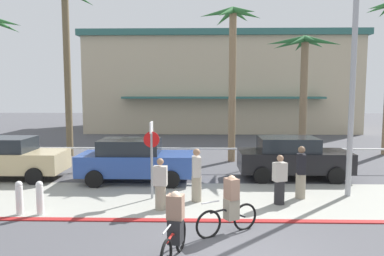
{
  "coord_description": "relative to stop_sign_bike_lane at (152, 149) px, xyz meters",
  "views": [
    {
      "loc": [
        -0.68,
        -7.49,
        3.57
      ],
      "look_at": [
        -1.0,
        6.0,
        2.18
      ],
      "focal_mm": 34.13,
      "sensor_mm": 36.0,
      "label": 1
    }
  ],
  "objects": [
    {
      "name": "car_blue_1",
      "position": [
        -0.95,
        2.23,
        -0.81
      ],
      "size": [
        4.4,
        2.02,
        1.69
      ],
      "color": "#284793",
      "rests_on": "ground"
    },
    {
      "name": "palm_tree_3",
      "position": [
        3.16,
        6.54,
        3.86
      ],
      "size": [
        3.04,
        3.27,
        7.62
      ],
      "color": "#846B4C",
      "rests_on": "ground"
    },
    {
      "name": "curb_paint",
      "position": [
        2.27,
        -2.01,
        -1.66
      ],
      "size": [
        44.0,
        0.24,
        0.03
      ],
      "primitive_type": "cube",
      "color": "maroon",
      "rests_on": "ground"
    },
    {
      "name": "ground_plane",
      "position": [
        2.27,
        5.79,
        -1.68
      ],
      "size": [
        80.0,
        80.0,
        0.0
      ],
      "primitive_type": "plane",
      "color": "#4C4C51"
    },
    {
      "name": "palm_tree_2",
      "position": [
        -5.55,
        7.91,
        4.91
      ],
      "size": [
        3.17,
        3.19,
        9.03
      ],
      "color": "brown",
      "rests_on": "ground"
    },
    {
      "name": "bollard_0",
      "position": [
        -3.59,
        -1.65,
        -1.16
      ],
      "size": [
        0.2,
        0.2,
        1.0
      ],
      "color": "white",
      "rests_on": "ground"
    },
    {
      "name": "building_backdrop",
      "position": [
        3.35,
        22.75,
        2.56
      ],
      "size": [
        23.38,
        11.35,
        8.43
      ],
      "color": "#BCAD8E",
      "rests_on": "ground"
    },
    {
      "name": "bollard_1",
      "position": [
        -3.0,
        -1.65,
        -1.16
      ],
      "size": [
        0.2,
        0.2,
        1.0
      ],
      "color": "white",
      "rests_on": "ground"
    },
    {
      "name": "pedestrian_0",
      "position": [
        1.47,
        -0.26,
        -0.88
      ],
      "size": [
        0.36,
        0.43,
        1.73
      ],
      "color": "gray",
      "rests_on": "ground"
    },
    {
      "name": "pedestrian_1",
      "position": [
        0.4,
        -1.11,
        -0.96
      ],
      "size": [
        0.41,
        0.33,
        1.57
      ],
      "color": "gray",
      "rests_on": "ground"
    },
    {
      "name": "pedestrian_2",
      "position": [
        4.07,
        -0.5,
        -0.96
      ],
      "size": [
        0.47,
        0.41,
        1.58
      ],
      "color": "#232326",
      "rests_on": "ground"
    },
    {
      "name": "rail_fence",
      "position": [
        2.27,
        4.29,
        -0.84
      ],
      "size": [
        20.56,
        0.08,
        1.04
      ],
      "color": "white",
      "rests_on": "ground"
    },
    {
      "name": "car_black_2",
      "position": [
        5.31,
        2.96,
        -0.81
      ],
      "size": [
        4.4,
        2.02,
        1.69
      ],
      "color": "black",
      "rests_on": "ground"
    },
    {
      "name": "streetlight_curb",
      "position": [
        6.59,
        0.24,
        2.6
      ],
      "size": [
        0.24,
        2.54,
        7.5
      ],
      "color": "#9EA0A5",
      "rests_on": "ground"
    },
    {
      "name": "palm_tree_4",
      "position": [
        6.63,
        6.33,
        3.19
      ],
      "size": [
        3.64,
        3.45,
        6.2
      ],
      "color": "#756047",
      "rests_on": "ground"
    },
    {
      "name": "car_tan_0",
      "position": [
        -6.17,
        2.6,
        -0.81
      ],
      "size": [
        4.4,
        2.02,
        1.69
      ],
      "color": "tan",
      "rests_on": "ground"
    },
    {
      "name": "stop_sign_bike_lane",
      "position": [
        0.0,
        0.0,
        0.0
      ],
      "size": [
        0.52,
        0.56,
        2.56
      ],
      "color": "gray",
      "rests_on": "ground"
    },
    {
      "name": "sidewalk_strip",
      "position": [
        2.27,
        -0.01,
        -1.67
      ],
      "size": [
        44.0,
        4.0,
        0.02
      ],
      "primitive_type": "cube",
      "color": "#9E9E93",
      "rests_on": "ground"
    },
    {
      "name": "pedestrian_3",
      "position": [
        4.9,
        0.14,
        -0.86
      ],
      "size": [
        0.36,
        0.43,
        1.76
      ],
      "color": "gray",
      "rests_on": "ground"
    },
    {
      "name": "cyclist_black_0",
      "position": [
        2.33,
        -2.83,
        -0.98
      ],
      "size": [
        1.6,
        0.97,
        1.5
      ],
      "color": "black",
      "rests_on": "ground"
    },
    {
      "name": "cyclist_red_1",
      "position": [
        1.06,
        -4.31,
        -0.98
      ],
      "size": [
        0.44,
        1.79,
        1.5
      ],
      "color": "black",
      "rests_on": "ground"
    }
  ]
}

